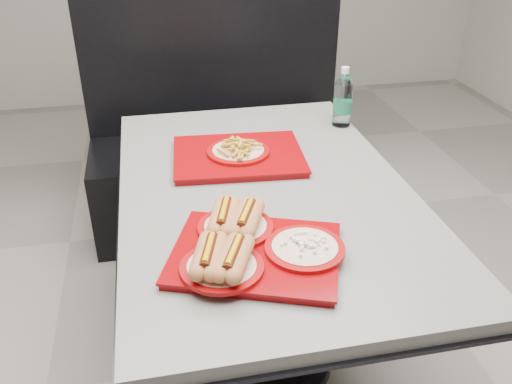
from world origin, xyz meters
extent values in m
plane|color=gray|center=(0.00, 0.00, 0.00)|extent=(6.00, 6.00, 0.00)
cylinder|color=black|center=(0.00, 0.00, 0.03)|extent=(0.52, 0.52, 0.05)
cylinder|color=black|center=(0.00, 0.00, 0.38)|extent=(0.11, 0.11, 0.66)
cube|color=black|center=(0.00, 0.00, 0.70)|extent=(0.92, 1.42, 0.01)
cube|color=gray|center=(0.00, 0.00, 0.73)|extent=(0.90, 1.40, 0.04)
cube|color=black|center=(0.00, 1.02, 0.23)|extent=(1.30, 0.55, 0.45)
cube|color=black|center=(0.00, 1.26, 0.80)|extent=(1.30, 0.10, 1.10)
cube|color=#7B0306|center=(-0.11, -0.36, 0.76)|extent=(0.49, 0.44, 0.02)
cube|color=#7B0306|center=(-0.11, -0.36, 0.77)|extent=(0.51, 0.45, 0.01)
cylinder|color=#8C0406|center=(-0.20, -0.42, 0.78)|extent=(0.20, 0.20, 0.01)
cylinder|color=white|center=(-0.20, -0.42, 0.79)|extent=(0.17, 0.17, 0.00)
cylinder|color=#8C0406|center=(-0.14, -0.26, 0.78)|extent=(0.20, 0.20, 0.01)
cylinder|color=white|center=(-0.14, -0.26, 0.79)|extent=(0.17, 0.17, 0.00)
cylinder|color=#8C0406|center=(0.02, -0.39, 0.78)|extent=(0.20, 0.20, 0.01)
cylinder|color=white|center=(0.02, -0.39, 0.79)|extent=(0.17, 0.17, 0.00)
cube|color=#7B0306|center=(-0.05, 0.21, 0.76)|extent=(0.46, 0.37, 0.02)
cube|color=#7B0306|center=(-0.05, 0.21, 0.77)|extent=(0.47, 0.38, 0.01)
cylinder|color=#8C0406|center=(-0.05, 0.21, 0.78)|extent=(0.22, 0.22, 0.01)
cylinder|color=white|center=(-0.05, 0.21, 0.79)|extent=(0.18, 0.18, 0.00)
cylinder|color=silver|center=(0.40, 0.44, 0.84)|extent=(0.07, 0.07, 0.17)
cylinder|color=#1A6841|center=(0.40, 0.44, 0.83)|extent=(0.07, 0.07, 0.05)
cone|color=silver|center=(0.40, 0.44, 0.94)|extent=(0.07, 0.07, 0.04)
cylinder|color=silver|center=(0.40, 0.44, 0.97)|extent=(0.03, 0.03, 0.02)
camera|label=1|loc=(-0.33, -1.46, 1.58)|focal=38.00mm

